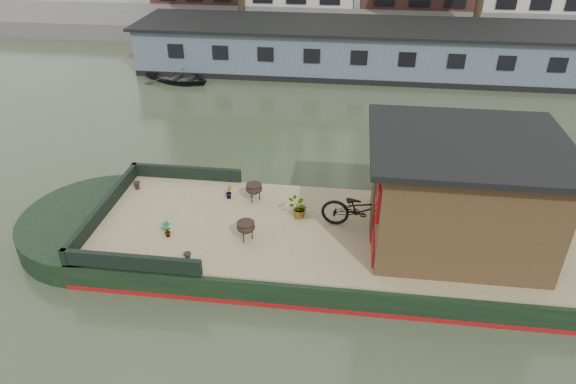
# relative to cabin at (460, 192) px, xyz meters

# --- Properties ---
(ground) EXTENTS (120.00, 120.00, 0.00)m
(ground) POSITION_rel_cabin_xyz_m (-2.19, 0.00, -1.88)
(ground) COLOR #2F3622
(ground) RESTS_ON ground
(houseboat_hull) EXTENTS (14.01, 4.02, 0.60)m
(houseboat_hull) POSITION_rel_cabin_xyz_m (-3.52, 0.00, -1.60)
(houseboat_hull) COLOR black
(houseboat_hull) RESTS_ON ground
(houseboat_deck) EXTENTS (11.80, 3.80, 0.05)m
(houseboat_deck) POSITION_rel_cabin_xyz_m (-2.19, 0.00, -1.25)
(houseboat_deck) COLOR #9C8D60
(houseboat_deck) RESTS_ON houseboat_hull
(bow_bulwark) EXTENTS (3.00, 4.00, 0.35)m
(bow_bulwark) POSITION_rel_cabin_xyz_m (-7.25, 0.00, -1.05)
(bow_bulwark) COLOR black
(bow_bulwark) RESTS_ON houseboat_deck
(cabin) EXTENTS (4.00, 3.50, 2.42)m
(cabin) POSITION_rel_cabin_xyz_m (0.00, 0.00, 0.00)
(cabin) COLOR #342014
(cabin) RESTS_ON houseboat_deck
(bicycle) EXTENTS (1.96, 0.86, 1.00)m
(bicycle) POSITION_rel_cabin_xyz_m (-1.99, 0.19, -0.73)
(bicycle) COLOR black
(bicycle) RESTS_ON houseboat_deck
(potted_plant_a) EXTENTS (0.24, 0.19, 0.41)m
(potted_plant_a) POSITION_rel_cabin_xyz_m (-6.31, -0.73, -1.02)
(potted_plant_a) COLOR brown
(potted_plant_a) RESTS_ON houseboat_deck
(potted_plant_b) EXTENTS (0.17, 0.20, 0.34)m
(potted_plant_b) POSITION_rel_cabin_xyz_m (-5.32, 1.08, -1.06)
(potted_plant_b) COLOR brown
(potted_plant_b) RESTS_ON houseboat_deck
(potted_plant_c) EXTENTS (0.62, 0.62, 0.52)m
(potted_plant_c) POSITION_rel_cabin_xyz_m (-3.47, 0.40, -0.97)
(potted_plant_c) COLOR #B24633
(potted_plant_c) RESTS_ON houseboat_deck
(brazier_front) EXTENTS (0.47, 0.47, 0.45)m
(brazier_front) POSITION_rel_cabin_xyz_m (-4.53, -0.60, -1.00)
(brazier_front) COLOR black
(brazier_front) RESTS_ON houseboat_deck
(brazier_rear) EXTENTS (0.48, 0.48, 0.45)m
(brazier_rear) POSITION_rel_cabin_xyz_m (-4.66, 1.06, -1.00)
(brazier_rear) COLOR black
(brazier_rear) RESTS_ON houseboat_deck
(bollard_port) EXTENTS (0.17, 0.17, 0.20)m
(bollard_port) POSITION_rel_cabin_xyz_m (-7.79, 1.22, -1.13)
(bollard_port) COLOR black
(bollard_port) RESTS_ON houseboat_deck
(bollard_stbd) EXTENTS (0.16, 0.16, 0.18)m
(bollard_stbd) POSITION_rel_cabin_xyz_m (-5.61, -1.49, -1.14)
(bollard_stbd) COLOR black
(bollard_stbd) RESTS_ON houseboat_deck
(dinghy) EXTENTS (3.65, 3.14, 0.64)m
(dinghy) POSITION_rel_cabin_xyz_m (-10.03, 11.50, -1.56)
(dinghy) COLOR black
(dinghy) RESTS_ON ground
(far_houseboat) EXTENTS (20.40, 4.40, 2.11)m
(far_houseboat) POSITION_rel_cabin_xyz_m (-2.19, 14.00, -0.91)
(far_houseboat) COLOR #505E6B
(far_houseboat) RESTS_ON ground
(quay) EXTENTS (60.00, 6.00, 0.90)m
(quay) POSITION_rel_cabin_xyz_m (-2.19, 20.50, -1.43)
(quay) COLOR #47443F
(quay) RESTS_ON ground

